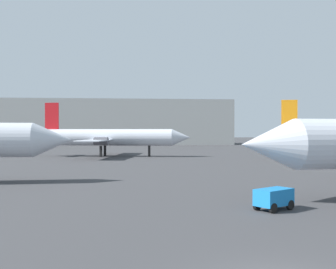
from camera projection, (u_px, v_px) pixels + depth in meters
The scene contains 3 objects.
airplane_far_left at pixel (108, 137), 77.42m from camera, with size 31.07×23.94×10.30m.
baggage_cart at pixel (274, 198), 24.75m from camera, with size 2.72×2.41×1.30m.
terminal_building at pixel (105, 123), 148.67m from camera, with size 90.44×23.09×15.93m, color #B7B7B2.
Camera 1 is at (-4.72, -12.24, 4.81)m, focal length 43.44 mm.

